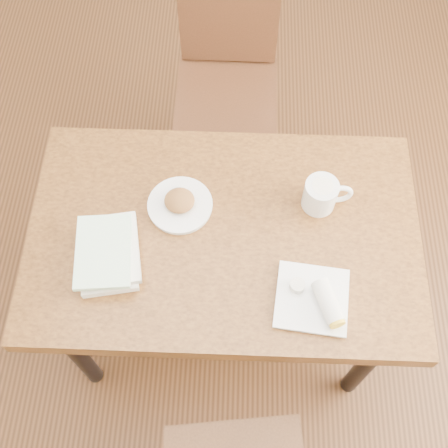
{
  "coord_description": "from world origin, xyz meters",
  "views": [
    {
      "loc": [
        0.03,
        -0.81,
        2.29
      ],
      "look_at": [
        0.0,
        0.0,
        0.8
      ],
      "focal_mm": 45.0,
      "sensor_mm": 36.0,
      "label": 1
    }
  ],
  "objects_px": {
    "plate_scone": "(180,204)",
    "book_stack": "(108,253)",
    "table": "(224,244)",
    "coffee_mug": "(322,194)",
    "plate_burrito": "(317,300)",
    "chair_far": "(227,69)"
  },
  "relations": [
    {
      "from": "plate_burrito",
      "to": "book_stack",
      "type": "bearing_deg",
      "value": 168.85
    },
    {
      "from": "plate_scone",
      "to": "book_stack",
      "type": "height_order",
      "value": "plate_scone"
    },
    {
      "from": "table",
      "to": "plate_burrito",
      "type": "xyz_separation_m",
      "value": [
        0.28,
        -0.22,
        0.11
      ]
    },
    {
      "from": "coffee_mug",
      "to": "book_stack",
      "type": "bearing_deg",
      "value": -161.63
    },
    {
      "from": "table",
      "to": "book_stack",
      "type": "xyz_separation_m",
      "value": [
        -0.34,
        -0.1,
        0.12
      ]
    },
    {
      "from": "coffee_mug",
      "to": "plate_burrito",
      "type": "height_order",
      "value": "coffee_mug"
    },
    {
      "from": "table",
      "to": "chair_far",
      "type": "relative_size",
      "value": 1.28
    },
    {
      "from": "plate_scone",
      "to": "coffee_mug",
      "type": "distance_m",
      "value": 0.44
    },
    {
      "from": "chair_far",
      "to": "book_stack",
      "type": "distance_m",
      "value": 1.05
    },
    {
      "from": "table",
      "to": "book_stack",
      "type": "distance_m",
      "value": 0.38
    },
    {
      "from": "plate_scone",
      "to": "book_stack",
      "type": "distance_m",
      "value": 0.27
    },
    {
      "from": "table",
      "to": "coffee_mug",
      "type": "bearing_deg",
      "value": 20.57
    },
    {
      "from": "chair_far",
      "to": "plate_scone",
      "type": "height_order",
      "value": "chair_far"
    },
    {
      "from": "coffee_mug",
      "to": "book_stack",
      "type": "height_order",
      "value": "coffee_mug"
    },
    {
      "from": "table",
      "to": "book_stack",
      "type": "bearing_deg",
      "value": -163.61
    },
    {
      "from": "chair_far",
      "to": "coffee_mug",
      "type": "xyz_separation_m",
      "value": [
        0.32,
        -0.76,
        0.26
      ]
    },
    {
      "from": "table",
      "to": "plate_burrito",
      "type": "distance_m",
      "value": 0.37
    },
    {
      "from": "table",
      "to": "plate_burrito",
      "type": "height_order",
      "value": "plate_burrito"
    },
    {
      "from": "table",
      "to": "plate_scone",
      "type": "height_order",
      "value": "plate_scone"
    },
    {
      "from": "chair_far",
      "to": "table",
      "type": "bearing_deg",
      "value": -88.81
    },
    {
      "from": "chair_far",
      "to": "plate_burrito",
      "type": "distance_m",
      "value": 1.15
    },
    {
      "from": "plate_scone",
      "to": "coffee_mug",
      "type": "relative_size",
      "value": 1.32
    }
  ]
}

